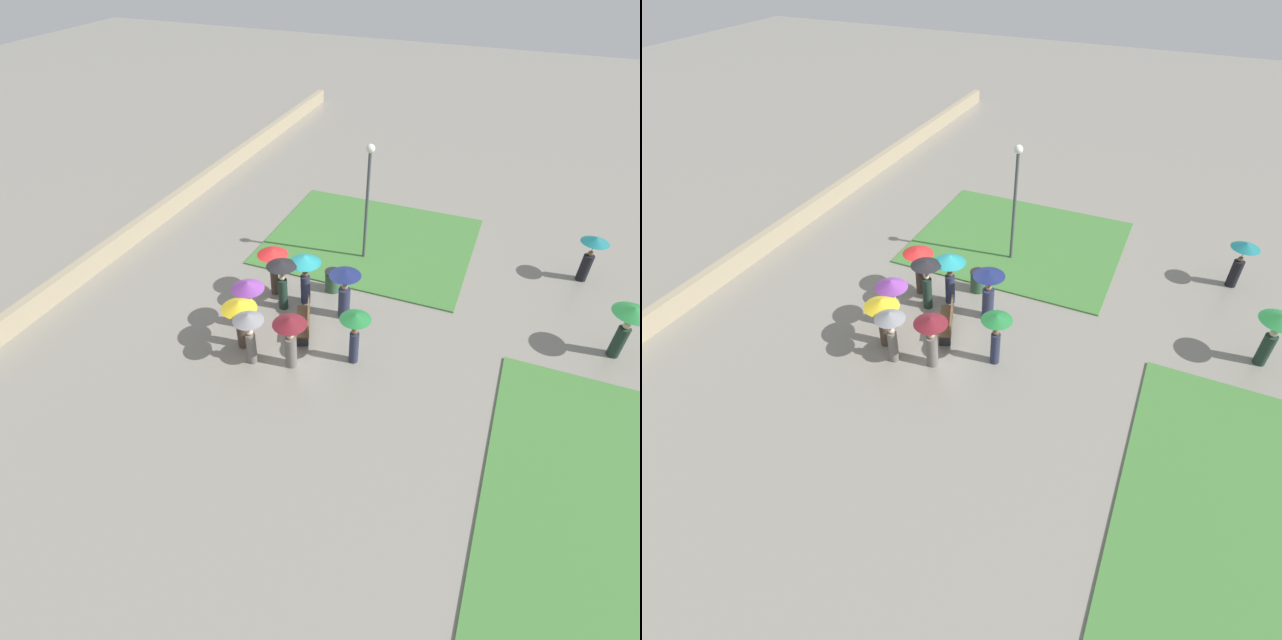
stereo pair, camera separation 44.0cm
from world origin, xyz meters
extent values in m
plane|color=gray|center=(0.00, 0.00, 0.00)|extent=(90.00, 90.00, 0.00)
cube|color=#427A38|center=(-5.34, 1.08, 0.03)|extent=(6.99, 8.20, 0.06)
cube|color=#427A38|center=(4.65, 9.65, 0.03)|extent=(9.73, 5.18, 0.06)
cube|color=tan|center=(0.00, -8.06, 0.39)|extent=(45.00, 0.35, 0.78)
cube|color=brown|center=(0.96, 0.76, 0.42)|extent=(1.65, 1.00, 0.05)
cube|color=brown|center=(0.89, 0.93, 0.68)|extent=(1.52, 0.65, 0.45)
cube|color=#232326|center=(0.30, 0.49, 0.20)|extent=(0.22, 0.38, 0.40)
cube|color=#232326|center=(1.61, 1.02, 0.20)|extent=(0.22, 0.38, 0.40)
cylinder|color=#474C51|center=(-4.06, 1.20, 2.12)|extent=(0.12, 0.12, 4.25)
sphere|color=white|center=(-4.06, 1.20, 4.41)|extent=(0.32, 0.32, 0.32)
cylinder|color=#335638|center=(-1.56, 0.83, 0.39)|extent=(0.55, 0.55, 0.78)
cylinder|color=black|center=(-1.56, 0.83, 0.80)|extent=(0.59, 0.59, 0.03)
cylinder|color=#1E3328|center=(0.05, -0.38, 0.59)|extent=(0.45, 0.45, 1.17)
sphere|color=beige|center=(0.05, -0.38, 1.27)|extent=(0.20, 0.20, 0.20)
cylinder|color=#4C4C4F|center=(0.05, -0.38, 1.55)|extent=(0.02, 0.02, 0.35)
cone|color=black|center=(0.05, -0.38, 1.82)|extent=(1.01, 1.01, 0.19)
cylinder|color=slate|center=(1.36, -0.94, 0.50)|extent=(0.47, 0.47, 1.00)
sphere|color=beige|center=(1.36, -0.94, 1.10)|extent=(0.21, 0.21, 0.21)
cylinder|color=#4C4C4F|center=(1.36, -0.94, 1.38)|extent=(0.02, 0.02, 0.35)
cone|color=#703389|center=(1.36, -0.94, 1.68)|extent=(1.06, 1.06, 0.25)
cylinder|color=#282D47|center=(1.65, 2.74, 0.56)|extent=(0.37, 0.37, 1.11)
sphere|color=brown|center=(1.65, 2.74, 1.21)|extent=(0.21, 0.21, 0.21)
cylinder|color=#4C4C4F|center=(1.65, 2.74, 1.49)|extent=(0.02, 0.02, 0.35)
cone|color=#237A38|center=(1.65, 2.74, 1.76)|extent=(0.93, 0.93, 0.19)
cylinder|color=#47382D|center=(-0.60, -1.03, 0.54)|extent=(0.36, 0.36, 1.09)
sphere|color=beige|center=(-0.60, -1.03, 1.19)|extent=(0.20, 0.20, 0.20)
cylinder|color=#4C4C4F|center=(-0.60, -1.03, 1.46)|extent=(0.02, 0.02, 0.35)
cone|color=red|center=(-0.60, -1.03, 1.73)|extent=(1.07, 1.07, 0.19)
cylinder|color=slate|center=(2.52, 1.05, 0.54)|extent=(0.48, 0.48, 1.07)
sphere|color=tan|center=(2.52, 1.05, 1.17)|extent=(0.20, 0.20, 0.20)
cylinder|color=#4C4C4F|center=(2.52, 1.05, 1.45)|extent=(0.02, 0.02, 0.35)
cone|color=maroon|center=(2.52, 1.05, 1.73)|extent=(1.02, 1.02, 0.22)
cylinder|color=slate|center=(2.83, -0.12, 0.54)|extent=(0.35, 0.35, 1.09)
sphere|color=beige|center=(2.83, -0.12, 1.19)|extent=(0.20, 0.20, 0.20)
cylinder|color=#4C4C4F|center=(2.83, -0.12, 1.46)|extent=(0.02, 0.02, 0.35)
cone|color=gray|center=(2.83, -0.12, 1.75)|extent=(0.92, 0.92, 0.23)
cylinder|color=#282D47|center=(-0.54, 0.21, 0.55)|extent=(0.47, 0.47, 1.09)
sphere|color=brown|center=(-0.54, 0.21, 1.20)|extent=(0.21, 0.21, 0.21)
cylinder|color=#4C4C4F|center=(-0.54, 0.21, 1.48)|extent=(0.02, 0.02, 0.35)
cone|color=#197075|center=(-0.54, 0.21, 1.79)|extent=(1.10, 1.10, 0.28)
cylinder|color=#282D47|center=(-0.29, 1.72, 0.56)|extent=(0.43, 0.43, 1.13)
sphere|color=#997051|center=(-0.29, 1.72, 1.23)|extent=(0.21, 0.21, 0.21)
cylinder|color=#4C4C4F|center=(-0.29, 1.72, 1.51)|extent=(0.02, 0.02, 0.35)
cone|color=navy|center=(-0.29, 1.72, 1.79)|extent=(1.05, 1.05, 0.22)
cylinder|color=#47382D|center=(2.30, -0.73, 0.48)|extent=(0.48, 0.48, 0.95)
sphere|color=#997051|center=(2.30, -0.73, 1.06)|extent=(0.21, 0.21, 0.21)
cylinder|color=#4C4C4F|center=(2.30, -0.73, 1.33)|extent=(0.02, 0.02, 0.35)
cone|color=gold|center=(2.30, -0.73, 1.63)|extent=(1.10, 1.10, 0.25)
cylinder|color=#1E3328|center=(-1.65, 10.18, 0.55)|extent=(0.51, 0.51, 1.09)
sphere|color=beige|center=(-1.65, 10.18, 1.20)|extent=(0.22, 0.22, 0.22)
cylinder|color=#4C4C4F|center=(-1.65, 10.18, 1.49)|extent=(0.02, 0.02, 0.35)
cone|color=#237A38|center=(-1.65, 10.18, 1.76)|extent=(1.17, 1.17, 0.20)
cylinder|color=black|center=(-5.69, 9.24, 0.52)|extent=(0.46, 0.46, 1.05)
sphere|color=brown|center=(-5.69, 9.24, 1.15)|extent=(0.19, 0.19, 0.19)
cylinder|color=#4C4C4F|center=(-5.69, 9.24, 1.42)|extent=(0.02, 0.02, 0.35)
cone|color=#197075|center=(-5.69, 9.24, 1.70)|extent=(0.98, 0.98, 0.22)
camera|label=1|loc=(12.26, 5.94, 10.85)|focal=28.00mm
camera|label=2|loc=(12.09, 6.34, 10.85)|focal=28.00mm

